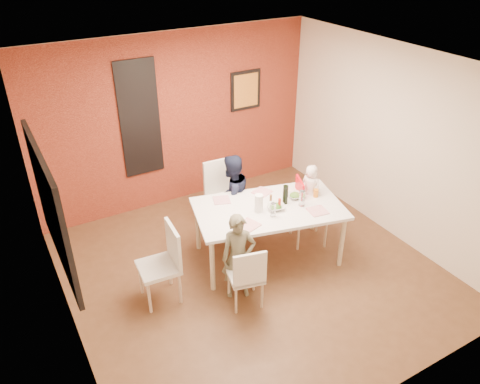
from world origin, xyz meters
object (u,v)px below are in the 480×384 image
high_chair (307,205)px  child_far (231,197)px  wine_bottle (285,195)px  child_near (238,257)px  chair_left (165,260)px  chair_far (223,192)px  toddler (311,186)px  dining_table (269,212)px  chair_near (247,275)px  paper_towel_roll (259,203)px

high_chair → child_far: bearing=72.6°
child_far → wine_bottle: child_far is taller
child_near → child_far: size_ratio=0.89×
chair_left → wine_bottle: wine_bottle is taller
wine_bottle → chair_far: bearing=112.5°
child_near → child_far: 1.28m
toddler → wine_bottle: 0.45m
dining_table → chair_left: size_ratio=2.13×
chair_near → paper_towel_roll: size_ratio=3.49×
chair_left → child_near: child_near is taller
chair_far → child_near: (-0.55, -1.41, -0.03)m
chair_far → child_near: size_ratio=0.94×
high_chair → paper_towel_roll: size_ratio=4.17×
high_chair → chair_far: bearing=63.1°
chair_near → chair_left: bearing=-26.6°
chair_left → toddler: toddler is taller
dining_table → chair_near: size_ratio=2.50×
chair_near → child_near: size_ratio=0.75×
chair_far → child_far: child_far is taller
chair_left → paper_towel_roll: (1.32, 0.03, 0.36)m
chair_left → child_near: size_ratio=0.87×
dining_table → wine_bottle: wine_bottle is taller
chair_far → chair_left: chair_far is taller
chair_near → chair_far: bearing=-95.6°
dining_table → wine_bottle: 0.31m
chair_left → high_chair: high_chair is taller
toddler → paper_towel_roll: 0.86m
dining_table → chair_far: chair_far is taller
paper_towel_roll → chair_left: bearing=-178.5°
child_near → dining_table: bearing=53.1°
child_near → child_far: (0.54, 1.15, 0.07)m
child_far → chair_near: bearing=54.1°
dining_table → chair_far: size_ratio=1.99×
chair_near → chair_left: size_ratio=0.85×
high_chair → child_far: 1.06m
dining_table → chair_near: bearing=-136.8°
paper_towel_roll → high_chair: bearing=4.4°
chair_near → chair_left: (-0.75, 0.63, 0.08)m
toddler → high_chair: bearing=33.7°
chair_near → chair_far: (0.57, 1.64, 0.12)m
chair_left → toddler: bearing=96.3°
chair_far → toddler: (0.85, -0.93, 0.31)m
high_chair → child_near: child_near is taller
chair_far → chair_near: bearing=-106.1°
toddler → chair_far: bearing=21.2°
chair_near → wine_bottle: (0.97, 0.66, 0.45)m
chair_left → toddler: 2.20m
chair_far → wine_bottle: size_ratio=4.06×
chair_far → wine_bottle: bearing=-64.6°
chair_left → child_far: (1.32, 0.75, 0.09)m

